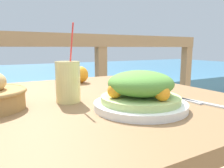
# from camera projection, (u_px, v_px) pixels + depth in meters

# --- Properties ---
(patio_table) EXTENTS (1.01, 0.96, 0.70)m
(patio_table) POSITION_uv_depth(u_px,v_px,m) (84.00, 122.00, 0.78)
(patio_table) COLOR olive
(patio_table) RESTS_ON ground_plane
(railing_fence) EXTENTS (2.80, 0.08, 0.97)m
(railing_fence) POSITION_uv_depth(u_px,v_px,m) (39.00, 75.00, 1.42)
(railing_fence) COLOR #937551
(railing_fence) RESTS_ON ground_plane
(sea_backdrop) EXTENTS (12.00, 4.00, 0.45)m
(sea_backdrop) POSITION_uv_depth(u_px,v_px,m) (10.00, 87.00, 3.64)
(sea_backdrop) COLOR teal
(sea_backdrop) RESTS_ON ground_plane
(salad_plate) EXTENTS (0.26, 0.26, 0.11)m
(salad_plate) POSITION_uv_depth(u_px,v_px,m) (140.00, 93.00, 0.62)
(salad_plate) COLOR white
(salad_plate) RESTS_ON patio_table
(drink_glass) EXTENTS (0.08, 0.08, 0.25)m
(drink_glass) POSITION_uv_depth(u_px,v_px,m) (68.00, 82.00, 0.69)
(drink_glass) COLOR #DBCC7F
(drink_glass) RESTS_ON patio_table
(fork) EXTENTS (0.02, 0.18, 0.00)m
(fork) POSITION_uv_depth(u_px,v_px,m) (179.00, 98.00, 0.74)
(fork) COLOR silver
(fork) RESTS_ON patio_table
(knife) EXTENTS (0.04, 0.18, 0.00)m
(knife) POSITION_uv_depth(u_px,v_px,m) (199.00, 102.00, 0.69)
(knife) COLOR silver
(knife) RESTS_ON patio_table
(orange_near_basket) EXTENTS (0.08, 0.08, 0.08)m
(orange_near_basket) POSITION_uv_depth(u_px,v_px,m) (80.00, 75.00, 1.08)
(orange_near_basket) COLOR orange
(orange_near_basket) RESTS_ON patio_table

